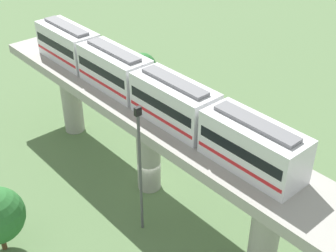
% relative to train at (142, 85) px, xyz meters
% --- Properties ---
extents(ground_plane, '(120.00, 120.00, 0.00)m').
position_rel_train_xyz_m(ground_plane, '(0.00, 0.50, -9.30)').
color(ground_plane, '#5B7A4C').
extents(viaduct, '(5.20, 35.80, 7.76)m').
position_rel_train_xyz_m(viaduct, '(0.00, 0.50, -3.24)').
color(viaduct, '#A8A59E').
rests_on(viaduct, ground).
extents(train, '(2.64, 27.45, 3.24)m').
position_rel_train_xyz_m(train, '(0.00, 0.00, 0.00)').
color(train, silver).
rests_on(train, viaduct).
extents(parked_car_orange, '(1.82, 4.21, 1.76)m').
position_rel_train_xyz_m(parked_car_orange, '(-7.16, -0.69, -8.55)').
color(parked_car_orange, orange).
rests_on(parked_car_orange, ground).
extents(parked_car_black, '(1.96, 4.27, 1.76)m').
position_rel_train_xyz_m(parked_car_black, '(-7.27, 11.03, -8.55)').
color(parked_car_black, black).
rests_on(parked_car_black, ground).
extents(tree_near_viaduct, '(3.27, 3.27, 4.56)m').
position_rel_train_xyz_m(tree_near_viaduct, '(-10.16, -13.07, -6.39)').
color(tree_near_viaduct, brown).
rests_on(tree_near_viaduct, ground).
extents(signal_post, '(0.44, 0.28, 10.36)m').
position_rel_train_xyz_m(signal_post, '(3.40, 3.82, -3.59)').
color(signal_post, '#4C4C51').
rests_on(signal_post, ground).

